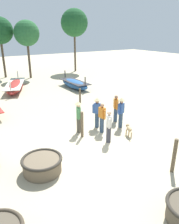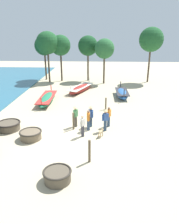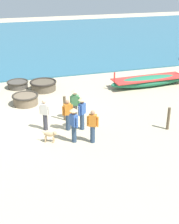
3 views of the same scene
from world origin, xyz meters
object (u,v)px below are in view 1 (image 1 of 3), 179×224
at_px(fisherman_by_coracle, 97,111).
at_px(mooring_post_mid_beach, 80,96).
at_px(dog, 129,129).
at_px(tree_center, 74,23).
at_px(mooring_post_inland, 82,125).
at_px(fisherman_with_hat, 109,126).
at_px(mooring_post_shoreline, 174,156).
at_px(fisherman_crouching, 102,117).
at_px(fisherman_standing_left, 79,115).
at_px(tree_rightmost, 0,31).
at_px(fisherman_hauling, 116,108).
at_px(tree_left_mid, 27,33).
at_px(coracle_front_left, 42,164).
at_px(long_boat_ochre_hull, 75,84).
at_px(long_boat_blue_hull, 15,86).
at_px(fisherman_standing_right, 121,111).

distance_m(fisherman_by_coracle, mooring_post_mid_beach, 4.18).
xyz_separation_m(dog, tree_center, (6.73, 17.83, 5.44)).
bearing_deg(mooring_post_inland, fisherman_with_hat, -55.90).
distance_m(fisherman_with_hat, mooring_post_mid_beach, 5.94).
bearing_deg(mooring_post_inland, mooring_post_shoreline, -71.93).
bearing_deg(fisherman_by_coracle, fisherman_crouching, -102.67).
height_order(fisherman_by_coracle, tree_center, tree_center).
distance_m(fisherman_standing_left, tree_rightmost, 17.23).
relative_size(fisherman_crouching, mooring_post_shoreline, 1.16).
height_order(fisherman_standing_left, mooring_post_shoreline, fisherman_standing_left).
distance_m(fisherman_by_coracle, tree_center, 18.44).
bearing_deg(mooring_post_shoreline, fisherman_standing_left, 104.99).
bearing_deg(fisherman_hauling, fisherman_by_coracle, -175.82).
bearing_deg(tree_center, fisherman_crouching, -114.49).
relative_size(mooring_post_inland, tree_left_mid, 0.22).
bearing_deg(dog, fisherman_standing_left, 139.12).
relative_size(coracle_front_left, mooring_post_inland, 1.16).
bearing_deg(mooring_post_shoreline, long_boat_ochre_hull, 77.19).
bearing_deg(fisherman_crouching, long_boat_blue_hull, 97.83).
distance_m(fisherman_by_coracle, dog, 1.96).
distance_m(fisherman_by_coracle, mooring_post_shoreline, 4.86).
bearing_deg(fisherman_crouching, mooring_post_mid_beach, 73.50).
bearing_deg(long_boat_ochre_hull, mooring_post_inland, -116.34).
bearing_deg(tree_center, mooring_post_mid_beach, -117.31).
distance_m(dog, tree_left_mid, 17.20).
bearing_deg(tree_left_mid, coracle_front_left, -106.67).
bearing_deg(dog, tree_left_mid, 88.62).
xyz_separation_m(long_boat_ochre_hull, mooring_post_mid_beach, (-1.89, -4.31, 0.19)).
relative_size(tree_left_mid, tree_rightmost, 0.95).
bearing_deg(fisherman_standing_left, fisherman_crouching, -32.11).
distance_m(long_boat_ochre_hull, fisherman_hauling, 8.39).
relative_size(coracle_front_left, long_boat_blue_hull, 0.28).
bearing_deg(dog, mooring_post_shoreline, -101.49).
distance_m(fisherman_standing_left, fisherman_with_hat, 1.80).
bearing_deg(fisherman_by_coracle, fisherman_standing_left, -178.12).
distance_m(coracle_front_left, long_boat_ochre_hull, 12.72).
bearing_deg(fisherman_with_hat, tree_rightmost, 92.01).
relative_size(fisherman_standing_left, dog, 2.60).
bearing_deg(fisherman_standing_right, tree_left_mid, 89.67).
relative_size(long_boat_ochre_hull, fisherman_hauling, 2.58).
bearing_deg(fisherman_standing_left, fisherman_by_coracle, 1.88).
height_order(fisherman_with_hat, mooring_post_mid_beach, fisherman_with_hat).
distance_m(mooring_post_inland, tree_left_mid, 16.21).
height_order(fisherman_standing_left, fisherman_by_coracle, same).
height_order(fisherman_standing_right, fisherman_by_coracle, same).
distance_m(coracle_front_left, tree_center, 22.37).
height_order(mooring_post_mid_beach, mooring_post_shoreline, mooring_post_shoreline).
relative_size(long_boat_ochre_hull, mooring_post_inland, 3.08).
xyz_separation_m(long_boat_blue_hull, fisherman_hauling, (3.04, -10.36, 0.47)).
xyz_separation_m(coracle_front_left, mooring_post_mid_beach, (5.21, 6.24, 0.25)).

